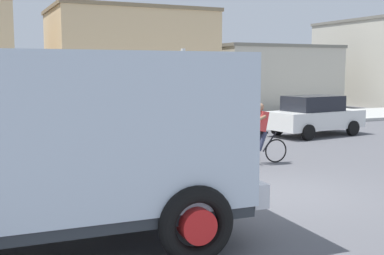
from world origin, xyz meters
TOP-DOWN VIEW (x-y plane):
  - ground_plane at (0.00, 0.00)m, footprint 120.00×120.00m
  - sidewalk_far at (0.00, 12.79)m, footprint 80.00×5.00m
  - truck_foreground at (-4.65, -1.44)m, footprint 5.51×2.99m
  - cyclist at (1.54, 3.01)m, footprint 1.72×0.52m
  - traffic_light_pole at (-0.66, 3.44)m, footprint 0.24×0.43m
  - car_red_near at (-1.21, 5.36)m, footprint 4.27×2.50m
  - car_far_side at (6.72, 7.17)m, footprint 4.19×2.27m
  - building_mid_block at (2.82, 19.31)m, footprint 9.04×6.38m
  - building_corner_right at (12.56, 19.35)m, footprint 8.49×5.27m

SIDE VIEW (x-z plane):
  - ground_plane at x=0.00m, z-range 0.00..0.00m
  - sidewalk_far at x=0.00m, z-range 0.00..0.16m
  - car_red_near at x=-1.21m, z-range 0.02..1.62m
  - car_far_side at x=6.72m, z-range 0.02..1.62m
  - cyclist at x=1.54m, z-range 0.00..1.72m
  - truck_foreground at x=-4.65m, z-range 0.22..3.12m
  - traffic_light_pole at x=-0.66m, z-range 0.47..3.67m
  - building_corner_right at x=12.56m, z-range 0.00..4.21m
  - building_mid_block at x=2.82m, z-range 0.00..6.06m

